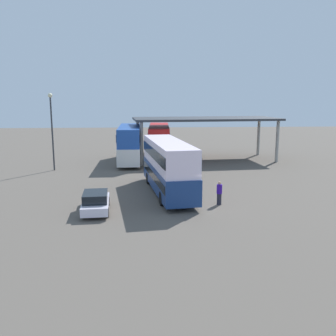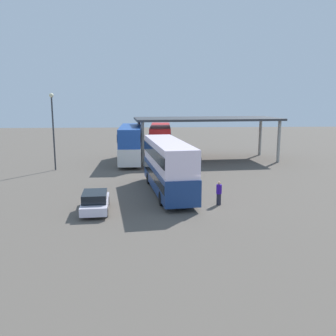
{
  "view_description": "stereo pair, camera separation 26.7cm",
  "coord_description": "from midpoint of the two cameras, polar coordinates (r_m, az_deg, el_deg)",
  "views": [
    {
      "loc": [
        -2.88,
        -24.26,
        7.38
      ],
      "look_at": [
        -1.13,
        3.94,
        2.0
      ],
      "focal_mm": 39.39,
      "sensor_mm": 36.0,
      "label": 1
    },
    {
      "loc": [
        -2.61,
        -24.27,
        7.38
      ],
      "look_at": [
        -1.13,
        3.94,
        2.0
      ],
      "focal_mm": 39.39,
      "sensor_mm": 36.0,
      "label": 2
    }
  ],
  "objects": [
    {
      "name": "double_decker_near_canopy",
      "position": [
        42.81,
        -5.58,
        3.91
      ],
      "size": [
        2.51,
        10.2,
        4.19
      ],
      "rotation": [
        0.0,
        0.0,
        1.58
      ],
      "color": "silver",
      "rests_on": "ground_plane"
    },
    {
      "name": "depot_canopy",
      "position": [
        44.43,
        6.2,
        7.31
      ],
      "size": [
        17.57,
        8.31,
        5.06
      ],
      "rotation": [
        0.0,
        0.0,
        0.09
      ],
      "color": "#33353A",
      "rests_on": "ground_plane"
    },
    {
      "name": "double_decker_main",
      "position": [
        28.72,
        0.26,
        0.5
      ],
      "size": [
        3.82,
        11.08,
        4.1
      ],
      "rotation": [
        0.0,
        0.0,
        1.7
      ],
      "color": "navy",
      "rests_on": "ground_plane"
    },
    {
      "name": "lamppost_tall",
      "position": [
        39.46,
        -17.2,
        6.77
      ],
      "size": [
        0.44,
        0.44,
        7.86
      ],
      "color": "#33353A",
      "rests_on": "ground_plane"
    },
    {
      "name": "ground_plane",
      "position": [
        25.51,
        3.32,
        -6.05
      ],
      "size": [
        140.0,
        140.0,
        0.0
      ],
      "primitive_type": "plane",
      "color": "#5A5249"
    },
    {
      "name": "pedestrian_waiting",
      "position": [
        26.03,
        8.18,
        -3.89
      ],
      "size": [
        0.38,
        0.38,
        1.67
      ],
      "rotation": [
        0.0,
        0.0,
        4.13
      ],
      "color": "#262633",
      "rests_on": "ground_plane"
    },
    {
      "name": "parked_hatchback",
      "position": [
        24.76,
        -10.91,
        -5.13
      ],
      "size": [
        1.98,
        4.14,
        1.35
      ],
      "rotation": [
        0.0,
        0.0,
        1.64
      ],
      "color": "silver",
      "rests_on": "ground_plane"
    },
    {
      "name": "double_decker_mid_row",
      "position": [
        45.67,
        -1.02,
        4.31
      ],
      "size": [
        2.9,
        11.39,
        4.05
      ],
      "rotation": [
        0.0,
        0.0,
        1.53
      ],
      "color": "orange",
      "rests_on": "ground_plane"
    }
  ]
}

